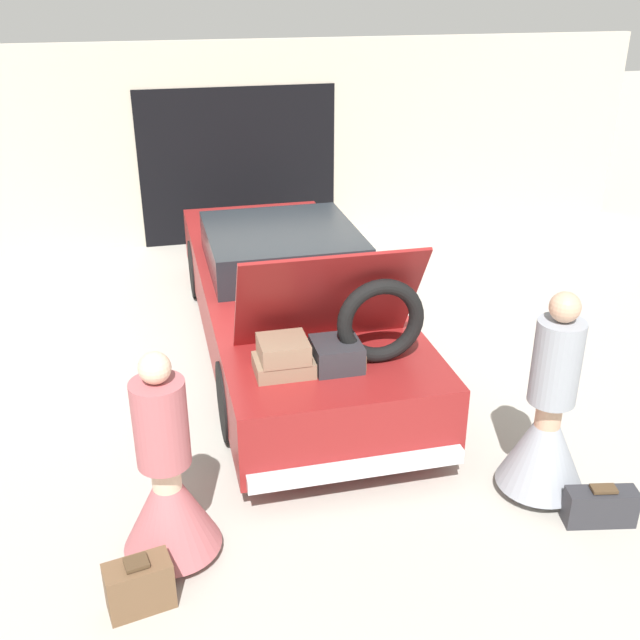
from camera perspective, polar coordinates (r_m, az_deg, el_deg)
ground_plane at (r=8.02m, az=-2.37°, el=-1.96°), size 40.00×40.00×0.00m
garage_wall_back at (r=10.95m, az=-6.33°, el=13.12°), size 12.00×0.14×2.80m
car at (r=7.77m, az=-2.42°, el=1.76°), size 1.79×5.26×1.74m
person_left at (r=5.17m, az=-11.54°, el=-12.43°), size 0.67×0.67×1.56m
person_right at (r=5.85m, az=16.90°, el=-7.73°), size 0.66×0.66×1.67m
suitcase_beside_left_person at (r=5.08m, az=-13.59°, el=-19.07°), size 0.44×0.29×0.37m
suitcase_beside_right_person at (r=5.92m, az=20.58°, el=-13.16°), size 0.53×0.26×0.31m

